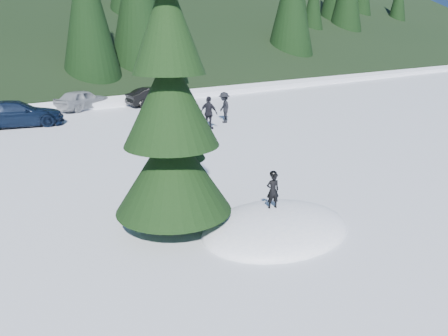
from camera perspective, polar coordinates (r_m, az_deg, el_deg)
ground at (r=12.46m, az=6.75°, el=-7.95°), size 200.00×200.00×0.00m
snow_mound at (r=12.46m, az=6.75°, el=-7.95°), size 4.48×3.52×0.96m
spruce_tall at (r=11.52m, az=-6.99°, el=7.33°), size 3.20×3.20×8.60m
spruce_short at (r=13.45m, az=-6.20°, el=3.52°), size 2.20×2.20×5.37m
child_skier at (r=12.45m, az=6.39°, el=-2.95°), size 0.44×0.37×1.04m
adult_0 at (r=23.21m, az=-6.80°, el=6.22°), size 0.98×1.03×1.68m
adult_1 at (r=24.67m, az=-1.97°, el=7.20°), size 0.83×1.18×1.86m
adult_2 at (r=26.47m, az=0.02°, el=7.91°), size 1.06×1.36×1.85m
car_3 at (r=28.13m, az=-25.51°, el=6.42°), size 5.52×3.32×1.50m
car_4 at (r=32.64m, az=-18.05°, el=8.49°), size 4.47×3.21×1.41m
car_5 at (r=33.21m, az=-9.10°, el=9.21°), size 4.11×1.50×1.35m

